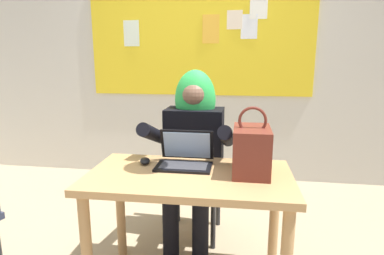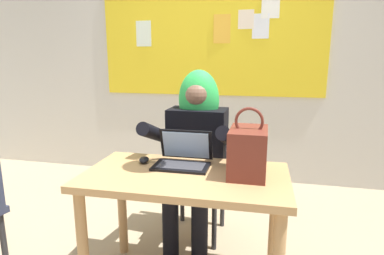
{
  "view_description": "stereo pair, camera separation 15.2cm",
  "coord_description": "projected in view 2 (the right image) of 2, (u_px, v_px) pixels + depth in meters",
  "views": [
    {
      "loc": [
        0.46,
        -1.72,
        1.35
      ],
      "look_at": [
        0.16,
        0.26,
        0.92
      ],
      "focal_mm": 30.18,
      "sensor_mm": 36.0,
      "label": 1
    },
    {
      "loc": [
        0.61,
        -1.69,
        1.35
      ],
      "look_at": [
        0.16,
        0.26,
        0.92
      ],
      "focal_mm": 30.18,
      "sensor_mm": 36.0,
      "label": 2
    }
  ],
  "objects": [
    {
      "name": "chair_at_desk",
      "position": [
        200.0,
        167.0,
        2.5
      ],
      "size": [
        0.43,
        0.43,
        0.92
      ],
      "rotation": [
        0.0,
        0.0,
        -1.61
      ],
      "color": "#4C1E19",
      "rests_on": "ground"
    },
    {
      "name": "wall_back_bulletin",
      "position": [
        211.0,
        58.0,
        3.51
      ],
      "size": [
        5.92,
        2.08,
        2.66
      ],
      "color": "beige",
      "rests_on": "ground"
    },
    {
      "name": "handbag",
      "position": [
        248.0,
        151.0,
        1.76
      ],
      "size": [
        0.2,
        0.3,
        0.38
      ],
      "rotation": [
        0.0,
        0.0,
        0.29
      ],
      "color": "maroon",
      "rests_on": "desk_main"
    },
    {
      "name": "laptop",
      "position": [
        183.0,
        158.0,
        1.94
      ],
      "size": [
        0.33,
        0.26,
        0.21
      ],
      "rotation": [
        0.0,
        0.0,
        0.01
      ],
      "color": "black",
      "rests_on": "desk_main"
    },
    {
      "name": "desk_main",
      "position": [
        185.0,
        192.0,
        1.83
      ],
      "size": [
        1.15,
        0.65,
        0.72
      ],
      "rotation": [
        0.0,
        0.0,
        0.02
      ],
      "color": "tan",
      "rests_on": "ground"
    },
    {
      "name": "person_costumed",
      "position": [
        196.0,
        142.0,
        2.33
      ],
      "size": [
        0.6,
        0.61,
        1.27
      ],
      "rotation": [
        0.0,
        0.0,
        -1.58
      ],
      "color": "black",
      "rests_on": "ground"
    },
    {
      "name": "computer_mouse",
      "position": [
        144.0,
        160.0,
        1.99
      ],
      "size": [
        0.08,
        0.12,
        0.03
      ],
      "primitive_type": "ellipsoid",
      "rotation": [
        0.0,
        0.0,
        0.26
      ],
      "color": "black",
      "rests_on": "desk_main"
    }
  ]
}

